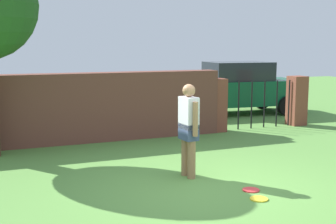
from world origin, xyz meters
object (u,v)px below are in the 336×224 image
(frisbee_red, at_px, (251,190))
(car, at_px, (238,88))
(person, at_px, (189,126))
(frisbee_yellow, at_px, (259,199))

(frisbee_red, bearing_deg, car, 60.99)
(person, height_order, frisbee_red, person)
(frisbee_red, relative_size, frisbee_yellow, 1.00)
(frisbee_yellow, bearing_deg, frisbee_red, 74.07)
(person, distance_m, car, 7.52)
(frisbee_yellow, bearing_deg, car, 61.62)
(car, distance_m, frisbee_yellow, 8.52)
(car, xyz_separation_m, frisbee_yellow, (-4.03, -7.46, -0.85))
(frisbee_red, xyz_separation_m, frisbee_yellow, (-0.11, -0.40, 0.00))
(person, relative_size, frisbee_yellow, 6.00)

